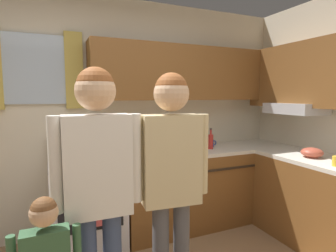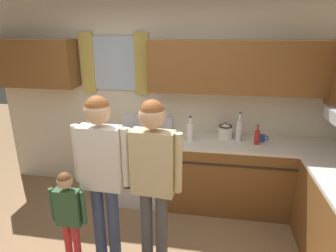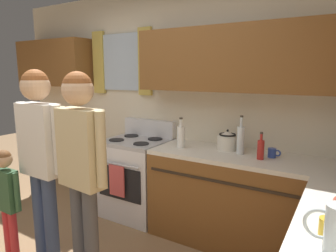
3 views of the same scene
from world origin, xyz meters
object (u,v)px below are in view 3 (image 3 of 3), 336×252
at_px(mug_mustard_yellow, 329,228).
at_px(water_pitcher, 336,230).
at_px(stovetop_kettle, 227,140).
at_px(bottle_sauce_red, 261,149).
at_px(bottle_milk_white, 181,136).
at_px(adult_holding_child, 40,147).
at_px(mug_cobalt_blue, 272,153).
at_px(bottle_tall_clear, 241,139).
at_px(adult_in_plaid, 81,156).
at_px(stove_oven, 137,176).
at_px(small_child, 7,194).

height_order(mug_mustard_yellow, water_pitcher, water_pitcher).
bearing_deg(stovetop_kettle, bottle_sauce_red, -24.10).
distance_m(bottle_milk_white, bottle_sauce_red, 0.80).
relative_size(mug_mustard_yellow, adult_holding_child, 0.07).
distance_m(mug_cobalt_blue, adult_holding_child, 2.01).
bearing_deg(stovetop_kettle, mug_cobalt_blue, -6.74).
distance_m(bottle_tall_clear, adult_in_plaid, 1.46).
height_order(bottle_tall_clear, bottle_sauce_red, bottle_tall_clear).
xyz_separation_m(stovetop_kettle, adult_in_plaid, (-0.65, -1.30, 0.06)).
distance_m(water_pitcher, adult_holding_child, 2.13).
height_order(stove_oven, bottle_tall_clear, bottle_tall_clear).
height_order(adult_holding_child, adult_in_plaid, adult_holding_child).
bearing_deg(mug_cobalt_blue, adult_in_plaid, -131.33).
xyz_separation_m(bottle_milk_white, mug_cobalt_blue, (0.88, 0.12, -0.08)).
bearing_deg(stovetop_kettle, small_child, -134.11).
bearing_deg(bottle_sauce_red, mug_cobalt_blue, 54.35).
relative_size(bottle_milk_white, small_child, 0.30).
bearing_deg(bottle_sauce_red, mug_mustard_yellow, -61.86).
distance_m(stove_oven, mug_cobalt_blue, 1.57).
xyz_separation_m(bottle_milk_white, stovetop_kettle, (0.43, 0.17, -0.02)).
relative_size(stove_oven, mug_mustard_yellow, 9.15).
distance_m(bottle_milk_white, mug_cobalt_blue, 0.89).
relative_size(mug_cobalt_blue, adult_holding_child, 0.07).
xyz_separation_m(stove_oven, adult_in_plaid, (0.40, -1.19, 0.58)).
distance_m(bottle_sauce_red, small_child, 2.22).
distance_m(bottle_sauce_red, adult_holding_child, 1.88).
relative_size(bottle_sauce_red, mug_cobalt_blue, 2.14).
xyz_separation_m(mug_mustard_yellow, stovetop_kettle, (-0.97, 1.30, 0.05)).
height_order(stove_oven, bottle_sauce_red, bottle_sauce_red).
height_order(water_pitcher, adult_in_plaid, adult_in_plaid).
height_order(bottle_tall_clear, stovetop_kettle, bottle_tall_clear).
bearing_deg(water_pitcher, mug_mustard_yellow, 102.84).
relative_size(stove_oven, water_pitcher, 5.00).
distance_m(water_pitcher, adult_in_plaid, 1.66).
xyz_separation_m(mug_mustard_yellow, mug_cobalt_blue, (-0.53, 1.24, -0.00)).
bearing_deg(adult_holding_child, bottle_sauce_red, 37.50).
relative_size(stove_oven, small_child, 1.07).
relative_size(stovetop_kettle, adult_holding_child, 0.16).
xyz_separation_m(mug_cobalt_blue, water_pitcher, (0.56, -1.39, 0.07)).
distance_m(bottle_tall_clear, bottle_milk_white, 0.60).
relative_size(mug_cobalt_blue, small_child, 0.11).
xyz_separation_m(stovetop_kettle, adult_holding_child, (-1.12, -1.31, 0.07)).
relative_size(adult_holding_child, adult_in_plaid, 1.01).
bearing_deg(bottle_sauce_red, stovetop_kettle, 155.90).
distance_m(bottle_sauce_red, mug_cobalt_blue, 0.15).
bearing_deg(adult_in_plaid, bottle_sauce_red, 48.16).
bearing_deg(adult_in_plaid, mug_mustard_yellow, 0.20).
height_order(mug_mustard_yellow, adult_holding_child, adult_holding_child).
bearing_deg(mug_mustard_yellow, water_pitcher, -77.16).
relative_size(bottle_sauce_red, mug_mustard_yellow, 2.04).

